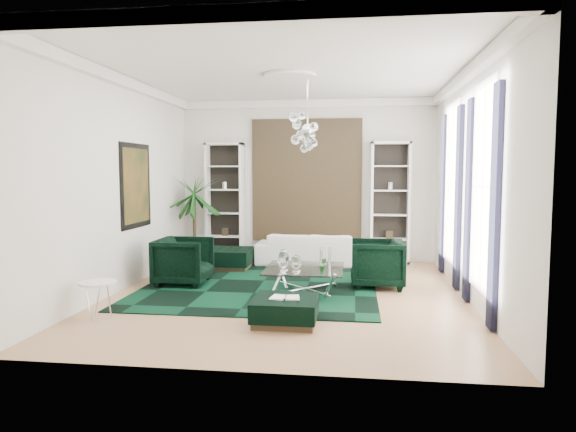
# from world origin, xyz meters

# --- Properties ---
(floor) EXTENTS (6.00, 7.00, 0.02)m
(floor) POSITION_xyz_m (0.00, 0.00, -0.01)
(floor) COLOR tan
(floor) RESTS_ON ground
(ceiling) EXTENTS (6.00, 7.00, 0.02)m
(ceiling) POSITION_xyz_m (0.00, 0.00, 3.81)
(ceiling) COLOR white
(ceiling) RESTS_ON ground
(wall_back) EXTENTS (6.00, 0.02, 3.80)m
(wall_back) POSITION_xyz_m (0.00, 3.51, 1.90)
(wall_back) COLOR silver
(wall_back) RESTS_ON ground
(wall_front) EXTENTS (6.00, 0.02, 3.80)m
(wall_front) POSITION_xyz_m (0.00, -3.51, 1.90)
(wall_front) COLOR silver
(wall_front) RESTS_ON ground
(wall_left) EXTENTS (0.02, 7.00, 3.80)m
(wall_left) POSITION_xyz_m (-3.01, 0.00, 1.90)
(wall_left) COLOR silver
(wall_left) RESTS_ON ground
(wall_right) EXTENTS (0.02, 7.00, 3.80)m
(wall_right) POSITION_xyz_m (3.01, 0.00, 1.90)
(wall_right) COLOR silver
(wall_right) RESTS_ON ground
(crown_molding) EXTENTS (6.00, 7.00, 0.18)m
(crown_molding) POSITION_xyz_m (0.00, 0.00, 3.70)
(crown_molding) COLOR white
(crown_molding) RESTS_ON ceiling
(ceiling_medallion) EXTENTS (0.90, 0.90, 0.05)m
(ceiling_medallion) POSITION_xyz_m (0.00, 0.30, 3.77)
(ceiling_medallion) COLOR white
(ceiling_medallion) RESTS_ON ceiling
(tapestry) EXTENTS (2.50, 0.06, 2.80)m
(tapestry) POSITION_xyz_m (0.00, 3.46, 1.90)
(tapestry) COLOR black
(tapestry) RESTS_ON wall_back
(shelving_left) EXTENTS (0.90, 0.38, 2.80)m
(shelving_left) POSITION_xyz_m (-1.95, 3.31, 1.40)
(shelving_left) COLOR white
(shelving_left) RESTS_ON floor
(shelving_right) EXTENTS (0.90, 0.38, 2.80)m
(shelving_right) POSITION_xyz_m (1.95, 3.31, 1.40)
(shelving_right) COLOR white
(shelving_right) RESTS_ON floor
(painting) EXTENTS (0.04, 1.30, 1.60)m
(painting) POSITION_xyz_m (-2.97, 0.60, 1.85)
(painting) COLOR black
(painting) RESTS_ON wall_left
(window_near) EXTENTS (0.03, 1.10, 2.90)m
(window_near) POSITION_xyz_m (2.99, -0.90, 1.90)
(window_near) COLOR white
(window_near) RESTS_ON wall_right
(curtain_near_a) EXTENTS (0.07, 0.30, 3.25)m
(curtain_near_a) POSITION_xyz_m (2.96, -1.68, 1.65)
(curtain_near_a) COLOR black
(curtain_near_a) RESTS_ON floor
(curtain_near_b) EXTENTS (0.07, 0.30, 3.25)m
(curtain_near_b) POSITION_xyz_m (2.96, -0.12, 1.65)
(curtain_near_b) COLOR black
(curtain_near_b) RESTS_ON floor
(window_far) EXTENTS (0.03, 1.10, 2.90)m
(window_far) POSITION_xyz_m (2.99, 1.50, 1.90)
(window_far) COLOR white
(window_far) RESTS_ON wall_right
(curtain_far_a) EXTENTS (0.07, 0.30, 3.25)m
(curtain_far_a) POSITION_xyz_m (2.96, 0.72, 1.65)
(curtain_far_a) COLOR black
(curtain_far_a) RESTS_ON floor
(curtain_far_b) EXTENTS (0.07, 0.30, 3.25)m
(curtain_far_b) POSITION_xyz_m (2.96, 2.28, 1.65)
(curtain_far_b) COLOR black
(curtain_far_b) RESTS_ON floor
(rug) EXTENTS (4.20, 5.00, 0.02)m
(rug) POSITION_xyz_m (-0.58, 0.95, 0.01)
(rug) COLOR black
(rug) RESTS_ON floor
(sofa) EXTENTS (2.44, 0.95, 0.71)m
(sofa) POSITION_xyz_m (0.15, 2.89, 0.36)
(sofa) COLOR silver
(sofa) RESTS_ON floor
(armchair_left) EXTENTS (0.97, 0.95, 0.89)m
(armchair_left) POSITION_xyz_m (-2.04, 0.51, 0.44)
(armchair_left) COLOR black
(armchair_left) RESTS_ON floor
(armchair_right) EXTENTS (0.96, 0.94, 0.88)m
(armchair_right) POSITION_xyz_m (1.55, 0.75, 0.44)
(armchair_right) COLOR black
(armchair_right) RESTS_ON floor
(coffee_table) EXTENTS (1.33, 1.33, 0.46)m
(coffee_table) POSITION_xyz_m (0.28, 0.05, 0.23)
(coffee_table) COLOR white
(coffee_table) RESTS_ON floor
(ottoman_side) EXTENTS (0.97, 0.97, 0.43)m
(ottoman_side) POSITION_xyz_m (-1.57, 2.16, 0.21)
(ottoman_side) COLOR black
(ottoman_side) RESTS_ON floor
(ottoman_front) EXTENTS (0.89, 0.89, 0.36)m
(ottoman_front) POSITION_xyz_m (0.18, -1.70, 0.18)
(ottoman_front) COLOR black
(ottoman_front) RESTS_ON floor
(book) EXTENTS (0.41, 0.27, 0.03)m
(book) POSITION_xyz_m (0.18, -1.70, 0.37)
(book) COLOR white
(book) RESTS_ON ottoman_front
(side_table) EXTENTS (0.53, 0.53, 0.51)m
(side_table) POSITION_xyz_m (-2.55, -1.77, 0.26)
(side_table) COLOR white
(side_table) RESTS_ON floor
(palm) EXTENTS (1.62, 1.62, 2.60)m
(palm) POSITION_xyz_m (-2.56, 2.85, 1.30)
(palm) COLOR #154716
(palm) RESTS_ON floor
(chandelier) EXTENTS (0.89, 0.89, 0.80)m
(chandelier) POSITION_xyz_m (0.28, 0.53, 2.85)
(chandelier) COLOR white
(chandelier) RESTS_ON ceiling
(table_plant) EXTENTS (0.12, 0.10, 0.22)m
(table_plant) POSITION_xyz_m (0.62, -0.23, 0.57)
(table_plant) COLOR #154716
(table_plant) RESTS_ON coffee_table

